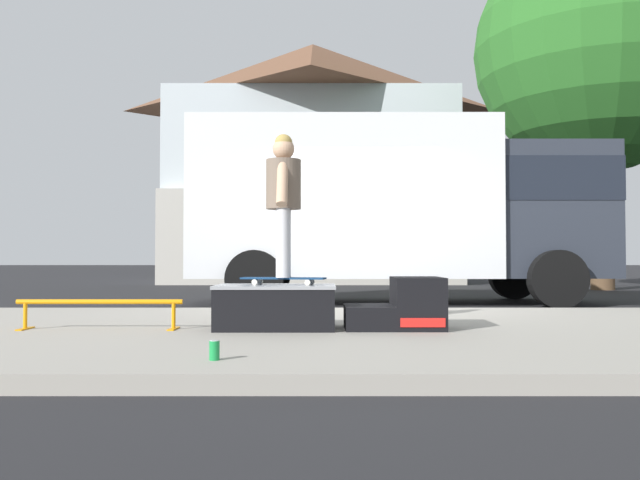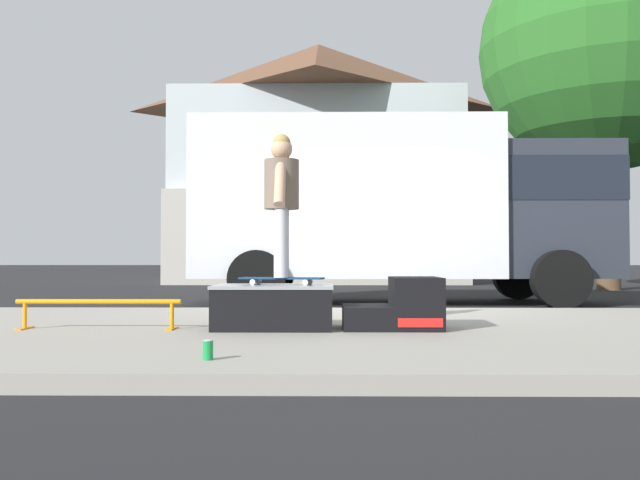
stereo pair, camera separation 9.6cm
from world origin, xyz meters
TOP-DOWN VIEW (x-y plane):
  - ground_plane at (0.00, 0.00)m, footprint 140.00×140.00m
  - sidewalk_slab at (0.00, -3.00)m, footprint 50.00×5.00m
  - skate_box at (-0.97, -3.09)m, footprint 1.10×0.72m
  - kicker_ramp at (0.20, -3.09)m, footprint 0.89×0.65m
  - grind_rail at (-2.58, -3.16)m, footprint 1.51×0.28m
  - skateboard at (-0.90, -3.06)m, footprint 0.80×0.34m
  - skater_kid at (-0.90, -3.06)m, footprint 0.32×0.69m
  - soda_can at (-1.23, -4.98)m, footprint 0.07×0.07m
  - box_truck at (0.79, 2.20)m, footprint 6.91×2.63m
  - street_tree_main at (6.72, 6.98)m, footprint 6.70×6.09m
  - house_behind at (-0.82, 13.99)m, footprint 9.54×8.23m

SIDE VIEW (x-z plane):
  - ground_plane at x=0.00m, z-range 0.00..0.00m
  - sidewalk_slab at x=0.00m, z-range 0.00..0.12m
  - soda_can at x=-1.23m, z-range 0.12..0.25m
  - kicker_ramp at x=0.20m, z-range 0.08..0.55m
  - grind_rail at x=-2.58m, z-range 0.19..0.46m
  - skate_box at x=-0.97m, z-range 0.13..0.54m
  - skateboard at x=-0.90m, z-range 0.54..0.61m
  - skater_kid at x=-0.90m, z-range 0.71..2.04m
  - box_truck at x=0.79m, z-range 0.18..3.23m
  - house_behind at x=-0.82m, z-range 0.04..8.44m
  - street_tree_main at x=6.72m, z-range 1.28..10.29m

